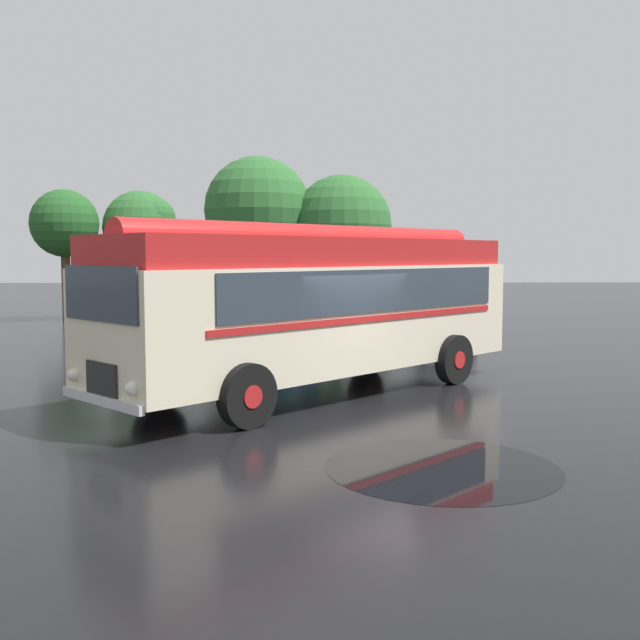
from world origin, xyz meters
TOP-DOWN VIEW (x-y plane):
  - ground_plane at (0.00, 0.00)m, footprint 120.00×120.00m
  - vintage_bus at (-0.52, 0.93)m, footprint 8.93×8.78m
  - car_near_left at (-1.15, 12.33)m, footprint 2.06×4.25m
  - car_mid_left at (1.20, 12.19)m, footprint 2.17×4.30m
  - car_mid_right at (4.11, 12.70)m, footprint 2.03×4.23m
  - tree_far_left at (-11.10, 17.94)m, footprint 2.88×2.88m
  - tree_left_of_centre at (-7.99, 19.18)m, footprint 3.27×3.27m
  - tree_centre at (-2.75, 17.89)m, footprint 4.56×4.56m
  - tree_right_of_centre at (0.83, 17.58)m, footprint 4.27×4.27m
  - puddle_patch at (0.99, -4.52)m, footprint 3.20×3.20m

SIDE VIEW (x-z plane):
  - ground_plane at x=0.00m, z-range 0.00..0.00m
  - puddle_patch at x=0.99m, z-range 0.00..0.01m
  - car_near_left at x=-1.15m, z-range 0.02..1.68m
  - car_mid_left at x=1.20m, z-range 0.02..1.68m
  - car_mid_right at x=4.11m, z-range 0.02..1.68m
  - vintage_bus at x=-0.52m, z-range 0.15..3.64m
  - tree_left_of_centre at x=-7.99m, z-range 1.26..6.94m
  - tree_right_of_centre at x=0.83m, z-range 1.01..7.24m
  - tree_far_left at x=-11.10m, z-range 1.38..7.01m
  - tree_centre at x=-2.75m, z-range 1.21..8.24m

